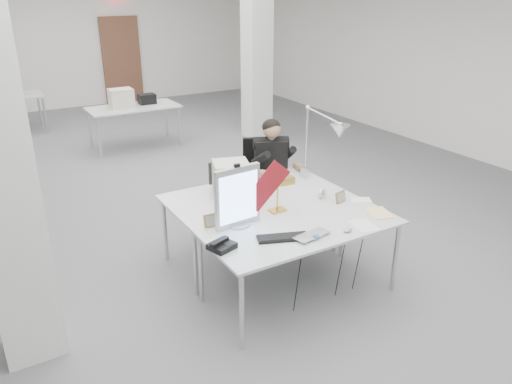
# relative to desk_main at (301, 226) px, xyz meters

# --- Properties ---
(room_shell) EXTENTS (10.04, 14.04, 3.24)m
(room_shell) POSITION_rel_desk_main_xyz_m (0.04, 2.63, 0.95)
(room_shell) COLOR #5D5D60
(room_shell) RESTS_ON ground
(desk_main) EXTENTS (1.80, 0.90, 0.02)m
(desk_main) POSITION_rel_desk_main_xyz_m (0.00, 0.00, 0.00)
(desk_main) COLOR silver
(desk_main) RESTS_ON room_shell
(desk_second) EXTENTS (1.80, 0.90, 0.02)m
(desk_second) POSITION_rel_desk_main_xyz_m (0.00, 0.90, 0.00)
(desk_second) COLOR silver
(desk_second) RESTS_ON room_shell
(bg_desk_a) EXTENTS (1.60, 0.80, 0.02)m
(bg_desk_a) POSITION_rel_desk_main_xyz_m (0.20, 5.50, 0.00)
(bg_desk_a) COLOR silver
(bg_desk_a) RESTS_ON room_shell
(office_chair) EXTENTS (0.71, 0.71, 1.10)m
(office_chair) POSITION_rel_desk_main_xyz_m (0.61, 1.52, -0.19)
(office_chair) COLOR black
(office_chair) RESTS_ON room_shell
(seated_person) EXTENTS (0.60, 0.65, 0.79)m
(seated_person) POSITION_rel_desk_main_xyz_m (0.61, 1.47, 0.16)
(seated_person) COLOR black
(seated_person) RESTS_ON office_chair
(monitor) EXTENTS (0.45, 0.08, 0.56)m
(monitor) POSITION_rel_desk_main_xyz_m (-0.50, 0.29, 0.29)
(monitor) COLOR #B1B2B6
(monitor) RESTS_ON desk_main
(pennant) EXTENTS (0.44, 0.14, 0.49)m
(pennant) POSITION_rel_desk_main_xyz_m (-0.22, 0.26, 0.35)
(pennant) COLOR maroon
(pennant) RESTS_ON monitor
(keyboard) EXTENTS (0.47, 0.29, 0.02)m
(keyboard) POSITION_rel_desk_main_xyz_m (-0.29, -0.13, 0.02)
(keyboard) COLOR black
(keyboard) RESTS_ON desk_main
(laptop) EXTENTS (0.38, 0.28, 0.03)m
(laptop) POSITION_rel_desk_main_xyz_m (-0.05, -0.29, 0.03)
(laptop) COLOR #BBBBC0
(laptop) RESTS_ON desk_main
(mouse) EXTENTS (0.10, 0.08, 0.04)m
(mouse) POSITION_rel_desk_main_xyz_m (0.27, -0.32, 0.03)
(mouse) COLOR #A6A7AB
(mouse) RESTS_ON desk_main
(bankers_lamp) EXTENTS (0.35, 0.17, 0.37)m
(bankers_lamp) POSITION_rel_desk_main_xyz_m (-0.02, 0.37, 0.20)
(bankers_lamp) COLOR #BA903A
(bankers_lamp) RESTS_ON desk_main
(desk_phone) EXTENTS (0.24, 0.23, 0.05)m
(desk_phone) POSITION_rel_desk_main_xyz_m (-0.82, -0.02, 0.04)
(desk_phone) COLOR black
(desk_phone) RESTS_ON desk_main
(picture_frame_left) EXTENTS (0.16, 0.05, 0.12)m
(picture_frame_left) POSITION_rel_desk_main_xyz_m (-0.71, 0.40, 0.07)
(picture_frame_left) COLOR #A97548
(picture_frame_left) RESTS_ON desk_main
(picture_frame_right) EXTENTS (0.15, 0.07, 0.11)m
(picture_frame_right) POSITION_rel_desk_main_xyz_m (0.64, 0.23, 0.07)
(picture_frame_right) COLOR olive
(picture_frame_right) RESTS_ON desk_main
(desk_clock) EXTENTS (0.11, 0.07, 0.11)m
(desk_clock) POSITION_rel_desk_main_xyz_m (0.55, 0.41, 0.06)
(desk_clock) COLOR silver
(desk_clock) RESTS_ON desk_main
(paper_stack_a) EXTENTS (0.24, 0.30, 0.01)m
(paper_stack_a) POSITION_rel_desk_main_xyz_m (0.49, -0.30, 0.02)
(paper_stack_a) COLOR white
(paper_stack_a) RESTS_ON desk_main
(paper_stack_b) EXTENTS (0.27, 0.31, 0.01)m
(paper_stack_b) POSITION_rel_desk_main_xyz_m (0.79, -0.17, 0.02)
(paper_stack_b) COLOR #F5D292
(paper_stack_b) RESTS_ON desk_main
(paper_stack_c) EXTENTS (0.25, 0.22, 0.01)m
(paper_stack_c) POSITION_rel_desk_main_xyz_m (0.85, 0.16, 0.02)
(paper_stack_c) COLOR white
(paper_stack_c) RESTS_ON desk_main
(beige_monitor) EXTENTS (0.45, 0.44, 0.34)m
(beige_monitor) POSITION_rel_desk_main_xyz_m (-0.19, 1.00, 0.18)
(beige_monitor) COLOR beige
(beige_monitor) RESTS_ON desk_second
(architect_lamp) EXTENTS (0.53, 0.77, 0.95)m
(architect_lamp) POSITION_rel_desk_main_xyz_m (0.76, 0.74, 0.49)
(architect_lamp) COLOR silver
(architect_lamp) RESTS_ON desk_second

